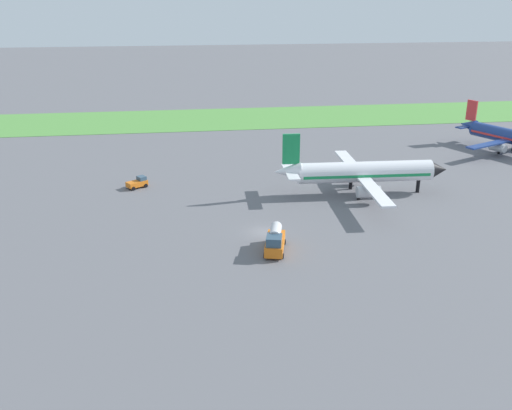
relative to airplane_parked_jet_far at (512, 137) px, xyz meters
name	(u,v)px	position (x,y,z in m)	size (l,w,h in m)	color
ground_plane	(264,232)	(-59.29, -35.33, -3.52)	(600.00, 600.00, 0.00)	slate
grass_taxiway_strip	(221,119)	(-59.29, 43.26, -3.48)	(360.00, 28.00, 0.08)	#549342
airplane_parked_jet_far	(512,137)	(0.00, 0.00, 0.00)	(25.91, 25.79, 9.78)	navy
airplane_midfield_jet	(361,172)	(-40.23, -21.23, 0.42)	(30.38, 30.98, 10.95)	white
pushback_tug_near_gate	(138,183)	(-78.65, -12.50, -2.61)	(3.99, 3.50, 1.95)	orange
fuel_truck_midfield	(275,240)	(-58.73, -42.03, -1.94)	(3.89, 6.89, 3.29)	orange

